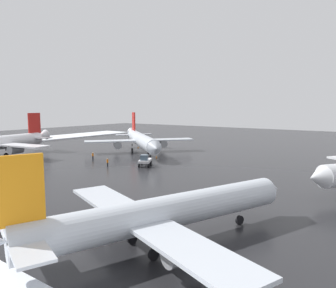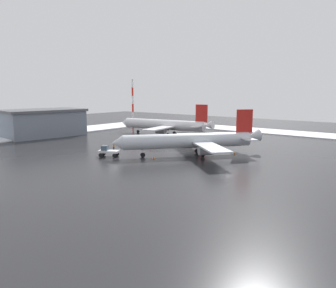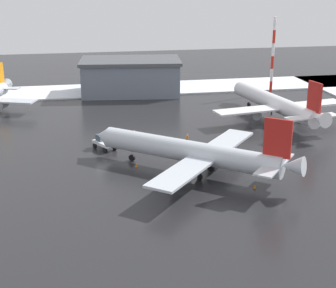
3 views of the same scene
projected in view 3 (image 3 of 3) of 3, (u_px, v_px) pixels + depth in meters
The scene contains 11 objects.
ground_plane at pixel (103, 154), 87.68m from camera, with size 240.00×240.00×0.00m, color #232326.
snow_bank_far at pixel (91, 91), 134.26m from camera, with size 152.00×16.00×0.33m, color white.
airplane_parked_portside at pixel (193, 152), 78.38m from camera, with size 29.10×26.69×10.47m.
airplane_foreground_jet at pixel (276, 103), 107.62m from camera, with size 29.42×35.24×10.49m.
pushback_tug at pixel (104, 142), 90.03m from camera, with size 4.23×5.08×2.50m.
ground_crew_beside_wing at pixel (135, 134), 95.55m from camera, with size 0.36×0.36×1.71m.
ground_crew_by_nose_gear at pixel (187, 138), 93.26m from camera, with size 0.36×0.36×1.71m.
antenna_mast at pixel (273, 56), 128.91m from camera, with size 0.70×0.70×19.23m.
cargo_hangar at pixel (131, 76), 130.58m from camera, with size 26.58×17.82×8.80m.
traffic_cone_near_nose at pixel (255, 186), 73.86m from camera, with size 0.36×0.36×0.55m, color orange.
traffic_cone_mid_line at pixel (137, 165), 81.94m from camera, with size 0.36×0.36×0.55m, color orange.
Camera 3 is at (4.31, 83.24, 29.44)m, focal length 55.00 mm.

